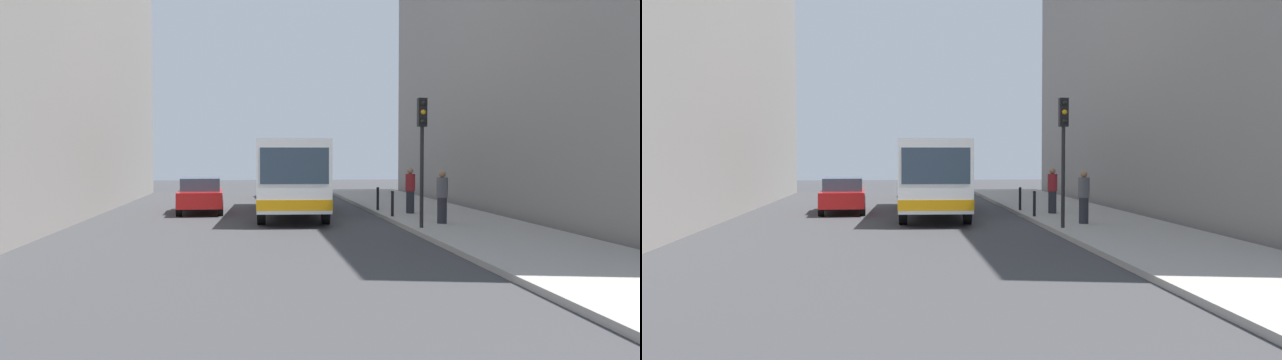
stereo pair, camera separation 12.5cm
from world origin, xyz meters
The scene contains 12 objects.
ground_plane centered at (0.00, 0.00, 0.00)m, with size 80.00×80.00×0.00m, color #38383A.
sidewalk centered at (5.40, 0.00, 0.07)m, with size 4.40×40.00×0.15m, color #9E9991.
building_left centered at (-11.50, 4.00, 7.84)m, with size 7.00×32.00×15.69m, color gray.
building_right centered at (11.50, 4.00, 7.81)m, with size 7.00×32.00×15.63m, color gray.
bus centered at (-0.15, 4.02, 1.73)m, with size 3.02×11.12×3.00m.
car_beside_bus centered at (-3.93, 5.08, 0.78)m, with size 2.02×4.48×1.48m.
car_behind_bus centered at (-0.08, 14.40, 0.78)m, with size 2.05×4.49×1.48m.
traffic_light centered at (3.55, -2.76, 3.01)m, with size 0.28×0.33×4.10m.
bollard_near centered at (3.45, 1.07, 0.62)m, with size 0.11×0.11×0.95m, color black.
bollard_mid centered at (3.45, 3.90, 0.62)m, with size 0.11×0.11×0.95m, color black.
pedestrian_near_signal centered at (4.56, -1.59, 1.05)m, with size 0.38×0.38×1.79m.
pedestrian_mid_sidewalk centered at (4.43, 2.29, 1.05)m, with size 0.38×0.38×1.79m.
Camera 2 is at (-1.75, -23.15, 2.49)m, focal length 37.06 mm.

